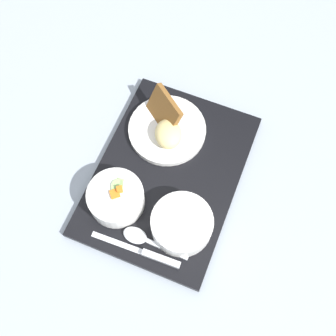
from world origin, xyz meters
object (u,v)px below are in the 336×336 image
(bowl_soup, at_px, (182,224))
(plate_main, at_px, (167,128))
(knife, at_px, (152,255))
(spoon, at_px, (142,239))
(bowl_salad, at_px, (116,198))

(bowl_soup, xyz_separation_m, plate_main, (0.21, 0.10, -0.01))
(bowl_soup, distance_m, knife, 0.09)
(bowl_soup, relative_size, plate_main, 0.72)
(knife, relative_size, spoon, 1.33)
(plate_main, distance_m, knife, 0.30)
(plate_main, height_order, knife, plate_main)
(bowl_salad, relative_size, spoon, 0.82)
(plate_main, height_order, spoon, plate_main)
(bowl_salad, xyz_separation_m, spoon, (-0.06, -0.08, -0.02))
(bowl_salad, bearing_deg, spoon, -127.48)
(bowl_soup, bearing_deg, bowl_salad, 86.01)
(bowl_salad, bearing_deg, knife, -128.79)
(bowl_soup, height_order, spoon, bowl_soup)
(knife, bearing_deg, spoon, -39.85)
(bowl_salad, xyz_separation_m, plate_main, (0.20, -0.05, -0.01))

